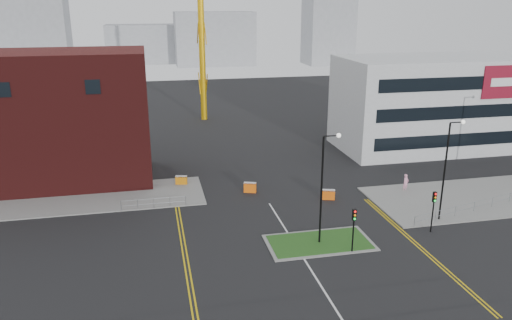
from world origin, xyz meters
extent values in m
plane|color=black|center=(0.00, 0.00, 0.00)|extent=(200.00, 200.00, 0.00)
cube|color=slate|center=(-20.00, 22.00, 0.06)|extent=(28.00, 8.00, 0.12)
cube|color=slate|center=(22.00, 14.00, 0.06)|extent=(24.00, 10.00, 0.12)
cube|color=slate|center=(2.00, 8.00, 0.04)|extent=(8.60, 4.60, 0.08)
cube|color=#1D4B19|center=(2.00, 8.00, 0.06)|extent=(8.00, 4.00, 0.12)
cube|color=#481212|center=(-20.00, 28.00, 7.00)|extent=(18.00, 10.00, 14.00)
cube|color=black|center=(-24.00, 22.98, 11.00)|extent=(1.40, 0.10, 1.40)
cube|color=black|center=(-16.00, 22.98, 11.00)|extent=(1.40, 0.10, 1.40)
cube|color=#BBBDC0|center=(26.00, 32.00, 6.00)|extent=(25.00, 12.00, 12.00)
cube|color=black|center=(26.00, 25.98, 2.50)|extent=(22.00, 0.10, 1.60)
cube|color=black|center=(26.00, 25.98, 6.00)|extent=(22.00, 0.10, 1.60)
cube|color=black|center=(26.00, 25.98, 9.50)|extent=(22.00, 0.10, 1.60)
cube|color=maroon|center=(32.00, 25.92, 9.50)|extent=(7.00, 0.15, 4.00)
cube|color=white|center=(32.00, 25.82, 9.50)|extent=(5.00, 0.05, 1.00)
cylinder|color=#EEAE0E|center=(-2.00, 55.00, 18.43)|extent=(1.00, 1.00, 36.86)
cylinder|color=black|center=(2.00, 8.00, 4.50)|extent=(0.16, 0.16, 9.00)
cylinder|color=black|center=(2.60, 8.00, 9.00)|extent=(1.20, 0.10, 0.10)
sphere|color=silver|center=(3.20, 8.00, 9.00)|extent=(0.36, 0.36, 0.36)
cylinder|color=black|center=(14.00, 10.00, 4.50)|extent=(0.16, 0.16, 9.00)
cylinder|color=black|center=(14.60, 10.00, 9.00)|extent=(1.20, 0.10, 0.10)
sphere|color=silver|center=(15.20, 10.00, 9.00)|extent=(0.36, 0.36, 0.36)
cylinder|color=black|center=(4.00, 6.00, 1.50)|extent=(0.12, 0.12, 3.00)
cube|color=black|center=(4.00, 6.00, 3.20)|extent=(0.28, 0.22, 0.90)
sphere|color=red|center=(4.00, 5.87, 3.50)|extent=(0.18, 0.18, 0.18)
sphere|color=orange|center=(4.00, 5.87, 3.20)|extent=(0.18, 0.18, 0.18)
sphere|color=#0CCC33|center=(4.00, 5.87, 2.90)|extent=(0.18, 0.18, 0.18)
cylinder|color=black|center=(12.00, 8.00, 1.50)|extent=(0.12, 0.12, 3.00)
cube|color=black|center=(12.00, 8.00, 3.20)|extent=(0.28, 0.22, 0.90)
sphere|color=red|center=(12.00, 7.87, 3.50)|extent=(0.18, 0.18, 0.18)
sphere|color=orange|center=(12.00, 7.87, 3.20)|extent=(0.18, 0.18, 0.18)
sphere|color=#0CCC33|center=(12.00, 7.87, 2.90)|extent=(0.18, 0.18, 0.18)
cylinder|color=gray|center=(-11.00, 18.00, 1.05)|extent=(6.00, 0.04, 0.04)
cylinder|color=gray|center=(-11.00, 18.00, 0.55)|extent=(6.00, 0.04, 0.04)
cylinder|color=gray|center=(-14.00, 18.00, 0.55)|extent=(0.05, 0.05, 1.10)
cylinder|color=gray|center=(-8.00, 18.00, 0.55)|extent=(0.05, 0.05, 1.10)
cylinder|color=gray|center=(20.50, 11.50, 1.05)|extent=(19.01, 5.04, 0.04)
cylinder|color=gray|center=(20.50, 11.50, 0.55)|extent=(19.01, 5.04, 0.04)
cylinder|color=gray|center=(11.00, 9.00, 0.55)|extent=(0.05, 0.05, 1.10)
cube|color=silver|center=(0.00, 2.00, 0.01)|extent=(0.15, 30.00, 0.01)
cube|color=gold|center=(-9.00, 10.00, 0.01)|extent=(0.12, 24.00, 0.01)
cube|color=gold|center=(-8.70, 10.00, 0.01)|extent=(0.12, 24.00, 0.01)
cube|color=gold|center=(9.50, 6.00, 0.01)|extent=(0.12, 20.00, 0.01)
cube|color=gold|center=(9.80, 6.00, 0.01)|extent=(0.12, 20.00, 0.01)
cube|color=gray|center=(-40.00, 120.00, 11.00)|extent=(18.00, 12.00, 22.00)
cube|color=gray|center=(10.00, 130.00, 8.00)|extent=(24.00, 12.00, 16.00)
cube|color=gray|center=(45.00, 125.00, 14.00)|extent=(14.00, 12.00, 28.00)
cube|color=gray|center=(-8.00, 140.00, 6.00)|extent=(30.00, 12.00, 12.00)
imported|color=#F29DBD|center=(14.53, 17.20, 0.94)|extent=(0.80, 0.68, 1.87)
cube|color=#CD740B|center=(-8.00, 24.00, 0.51)|extent=(1.28, 0.68, 1.02)
cube|color=silver|center=(-8.00, 24.00, 0.97)|extent=(1.28, 0.68, 0.12)
cube|color=orange|center=(-1.23, 20.36, 0.53)|extent=(1.33, 0.82, 1.05)
cube|color=silver|center=(-1.23, 20.36, 1.00)|extent=(1.33, 0.82, 0.13)
cube|color=#F7620D|center=(6.00, 16.80, 0.51)|extent=(1.28, 0.73, 1.02)
cube|color=silver|center=(6.00, 16.80, 0.96)|extent=(1.28, 0.73, 0.12)
camera|label=1|loc=(-10.78, -26.72, 18.73)|focal=35.00mm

